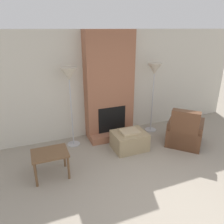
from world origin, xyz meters
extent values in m
plane|color=gray|center=(0.00, 0.00, 0.00)|extent=(24.00, 24.00, 0.00)
cube|color=beige|center=(0.00, 3.05, 1.30)|extent=(7.76, 0.06, 2.60)
cube|color=#935B42|center=(0.00, 2.84, 1.30)|extent=(1.18, 0.37, 2.60)
cube|color=#935B42|center=(0.00, 2.52, 0.09)|extent=(1.18, 0.26, 0.17)
cube|color=black|center=(0.00, 2.64, 0.49)|extent=(0.70, 0.02, 0.64)
cube|color=#998460|center=(0.16, 1.98, 0.20)|extent=(0.75, 0.60, 0.41)
cube|color=tan|center=(0.16, 1.98, 0.43)|extent=(0.41, 0.33, 0.05)
cube|color=brown|center=(1.51, 1.72, 0.22)|extent=(1.12, 1.12, 0.44)
cube|color=brown|center=(1.29, 1.51, 0.47)|extent=(0.57, 0.58, 0.94)
cube|color=brown|center=(1.72, 1.50, 0.29)|extent=(0.64, 0.63, 0.59)
cube|color=brown|center=(1.30, 1.94, 0.29)|extent=(0.64, 0.63, 0.59)
cube|color=brown|center=(-1.63, 1.63, 0.49)|extent=(0.65, 0.50, 0.04)
cylinder|color=brown|center=(-1.92, 1.42, 0.23)|extent=(0.04, 0.04, 0.47)
cylinder|color=brown|center=(-1.35, 1.42, 0.23)|extent=(0.04, 0.04, 0.47)
cylinder|color=brown|center=(-1.92, 1.84, 0.23)|extent=(0.04, 0.04, 0.47)
cylinder|color=brown|center=(-1.35, 1.84, 0.23)|extent=(0.04, 0.04, 0.47)
cylinder|color=#ADADB2|center=(-0.99, 2.65, 0.01)|extent=(0.30, 0.30, 0.02)
cylinder|color=#ADADB2|center=(-0.99, 2.65, 0.80)|extent=(0.03, 0.03, 1.56)
cone|color=beige|center=(-0.99, 2.65, 1.71)|extent=(0.36, 0.36, 0.27)
cylinder|color=#ADADB2|center=(1.14, 2.65, 0.01)|extent=(0.30, 0.30, 0.02)
cylinder|color=#ADADB2|center=(1.14, 2.65, 0.78)|extent=(0.03, 0.03, 1.53)
cone|color=beige|center=(1.14, 2.65, 1.68)|extent=(0.36, 0.36, 0.27)
camera|label=1|loc=(-1.85, -1.98, 2.62)|focal=35.00mm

